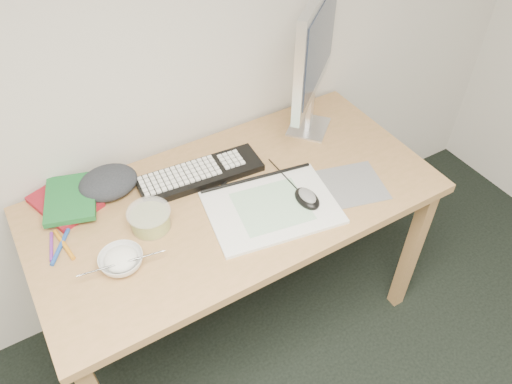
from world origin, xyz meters
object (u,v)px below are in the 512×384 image
rice_bowl (121,261)px  keyboard (200,174)px  desk (236,213)px  sketchpad (272,208)px  monitor (316,48)px

rice_bowl → keyboard: bearing=31.9°
desk → rice_bowl: 0.46m
desk → sketchpad: bearing=-56.4°
desk → keyboard: keyboard is taller
keyboard → rice_bowl: bearing=-143.3°
keyboard → rice_bowl: 0.45m
desk → keyboard: size_ratio=3.14×
keyboard → monitor: size_ratio=0.80×
sketchpad → keyboard: 0.30m
sketchpad → monitor: (0.37, 0.31, 0.34)m
rice_bowl → desk: bearing=11.0°
rice_bowl → monitor: bearing=17.5°
desk → keyboard: (-0.06, 0.15, 0.10)m
desk → monitor: monitor is taller
desk → monitor: bearing=23.5°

